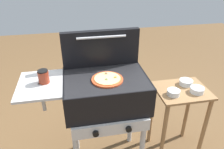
# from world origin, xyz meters

# --- Properties ---
(grill) EXTENTS (0.96, 0.53, 0.90)m
(grill) POSITION_xyz_m (-0.01, -0.00, 0.76)
(grill) COLOR black
(grill) RESTS_ON ground_plane
(grill_lid_open) EXTENTS (0.63, 0.09, 0.30)m
(grill_lid_open) POSITION_xyz_m (0.00, 0.21, 1.05)
(grill_lid_open) COLOR black
(grill_lid_open) RESTS_ON grill
(pizza_cheese) EXTENTS (0.24, 0.24, 0.03)m
(pizza_cheese) POSITION_xyz_m (0.01, -0.04, 0.91)
(pizza_cheese) COLOR #C64723
(pizza_cheese) RESTS_ON grill
(sauce_jar) EXTENTS (0.08, 0.08, 0.10)m
(sauce_jar) POSITION_xyz_m (-0.45, 0.01, 0.95)
(sauce_jar) COLOR maroon
(sauce_jar) RESTS_ON grill
(prep_table) EXTENTS (0.44, 0.36, 0.71)m
(prep_table) POSITION_xyz_m (0.66, 0.00, 0.51)
(prep_table) COLOR olive
(prep_table) RESTS_ON ground_plane
(topping_bowl_near) EXTENTS (0.11, 0.11, 0.04)m
(topping_bowl_near) POSITION_xyz_m (0.76, -0.06, 0.73)
(topping_bowl_near) COLOR silver
(topping_bowl_near) RESTS_ON prep_table
(topping_bowl_far) EXTENTS (0.12, 0.12, 0.04)m
(topping_bowl_far) POSITION_xyz_m (0.72, 0.07, 0.73)
(topping_bowl_far) COLOR silver
(topping_bowl_far) RESTS_ON prep_table
(topping_bowl_middle) EXTENTS (0.10, 0.10, 0.04)m
(topping_bowl_middle) POSITION_xyz_m (0.55, -0.06, 0.73)
(topping_bowl_middle) COLOR silver
(topping_bowl_middle) RESTS_ON prep_table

